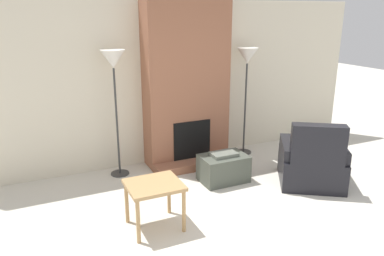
{
  "coord_description": "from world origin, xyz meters",
  "views": [
    {
      "loc": [
        -2.37,
        -2.59,
        2.41
      ],
      "look_at": [
        0.0,
        2.6,
        0.64
      ],
      "focal_mm": 35.0,
      "sensor_mm": 36.0,
      "label": 1
    }
  ],
  "objects": [
    {
      "name": "ground_plane",
      "position": [
        0.0,
        0.0,
        0.0
      ],
      "size": [
        24.0,
        24.0,
        0.0
      ],
      "primitive_type": "plane",
      "color": "beige"
    },
    {
      "name": "fireplace",
      "position": [
        0.0,
        2.8,
        1.26
      ],
      "size": [
        1.36,
        0.72,
        2.6
      ],
      "color": "#935B42",
      "rests_on": "ground_plane"
    },
    {
      "name": "wall_back",
      "position": [
        0.0,
        3.06,
        1.3
      ],
      "size": [
        6.83,
        0.06,
        2.6
      ],
      "primitive_type": "cube",
      "color": "beige",
      "rests_on": "ground_plane"
    },
    {
      "name": "armchair",
      "position": [
        1.28,
        1.23,
        0.3
      ],
      "size": [
        1.22,
        1.22,
        0.98
      ],
      "rotation": [
        0.0,
        0.0,
        2.57
      ],
      "color": "black",
      "rests_on": "ground_plane"
    },
    {
      "name": "floor_lamp_right",
      "position": [
        1.08,
        2.74,
        1.61
      ],
      "size": [
        0.35,
        0.35,
        1.85
      ],
      "color": "#333333",
      "rests_on": "ground_plane"
    },
    {
      "name": "ottoman",
      "position": [
        0.17,
        1.86,
        0.21
      ],
      "size": [
        0.68,
        0.46,
        0.45
      ],
      "color": "#474C42",
      "rests_on": "ground_plane"
    },
    {
      "name": "floor_lamp_left",
      "position": [
        -1.17,
        2.74,
        1.66
      ],
      "size": [
        0.35,
        0.35,
        1.9
      ],
      "color": "#333333",
      "rests_on": "ground_plane"
    },
    {
      "name": "side_table",
      "position": [
        -1.16,
        1.09,
        0.47
      ],
      "size": [
        0.61,
        0.54,
        0.56
      ],
      "color": "tan",
      "rests_on": "ground_plane"
    }
  ]
}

